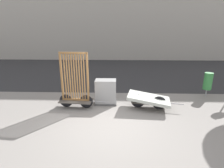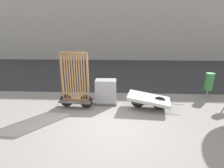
{
  "view_description": "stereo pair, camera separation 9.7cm",
  "coord_description": "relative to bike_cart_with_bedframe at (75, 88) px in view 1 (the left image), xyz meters",
  "views": [
    {
      "loc": [
        0.21,
        -5.1,
        3.03
      ],
      "look_at": [
        0.0,
        1.47,
        1.02
      ],
      "focal_mm": 28.0,
      "sensor_mm": 36.0,
      "label": 1
    },
    {
      "loc": [
        0.3,
        -5.09,
        3.03
      ],
      "look_at": [
        0.0,
        1.47,
        1.02
      ],
      "focal_mm": 28.0,
      "sensor_mm": 36.0,
      "label": 2
    }
  ],
  "objects": [
    {
      "name": "building_facade",
      "position": [
        1.46,
        14.09,
        4.89
      ],
      "size": [
        48.0,
        4.0,
        11.41
      ],
      "color": "#B2ADA3",
      "rests_on": "ground_plane"
    },
    {
      "name": "trash_bin",
      "position": [
        5.93,
        1.43,
        -0.06
      ],
      "size": [
        0.38,
        0.38,
        1.16
      ],
      "color": "gray",
      "rests_on": "ground_plane"
    },
    {
      "name": "bike_cart_with_bedframe",
      "position": [
        0.0,
        0.0,
        0.0
      ],
      "size": [
        2.05,
        0.7,
        2.26
      ],
      "rotation": [
        0.0,
        0.0,
        -0.08
      ],
      "color": "#4C4742",
      "rests_on": "ground_plane"
    },
    {
      "name": "bike_cart_with_mattress",
      "position": [
        2.94,
        -0.0,
        -0.42
      ],
      "size": [
        2.24,
        1.29,
        0.59
      ],
      "rotation": [
        0.0,
        0.0,
        -0.19
      ],
      "color": "#4C4742",
      "rests_on": "ground_plane"
    },
    {
      "name": "utility_cabinet",
      "position": [
        1.18,
        0.44,
        -0.33
      ],
      "size": [
        0.93,
        0.59,
        1.06
      ],
      "color": "#4C4C4C",
      "rests_on": "ground_plane"
    },
    {
      "name": "road_strip",
      "position": [
        1.46,
        6.94,
        -0.82
      ],
      "size": [
        56.0,
        10.31,
        0.01
      ],
      "color": "#2D2D30",
      "rests_on": "ground_plane"
    },
    {
      "name": "ground_plane",
      "position": [
        1.46,
        -1.47,
        -0.82
      ],
      "size": [
        60.0,
        60.0,
        0.0
      ],
      "primitive_type": "plane",
      "color": "gray"
    }
  ]
}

